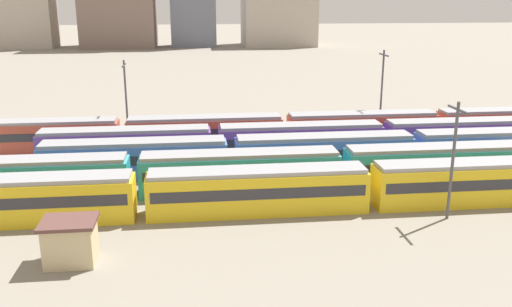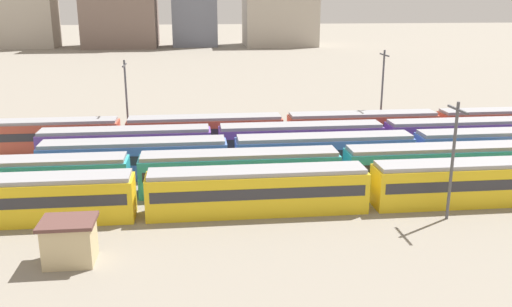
{
  "view_description": "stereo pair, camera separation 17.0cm",
  "coord_description": "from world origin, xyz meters",
  "px_view_note": "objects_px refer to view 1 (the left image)",
  "views": [
    {
      "loc": [
        8.78,
        -42.15,
        17.24
      ],
      "look_at": [
        14.83,
        10.4,
        2.04
      ],
      "focal_mm": 38.67,
      "sensor_mm": 36.0,
      "label": 1
    },
    {
      "loc": [
        8.95,
        -42.17,
        17.24
      ],
      "look_at": [
        14.83,
        10.4,
        2.04
      ],
      "focal_mm": 38.67,
      "sensor_mm": 36.0,
      "label": 2
    }
  ],
  "objects_px": {
    "train_track_0": "(477,182)",
    "signal_hut": "(70,241)",
    "catenary_pole_1": "(126,98)",
    "train_track_4": "(285,129)",
    "catenary_pole_3": "(382,89)",
    "train_track_1": "(240,171)",
    "catenary_pole_0": "(453,155)",
    "train_track_2": "(324,153)"
  },
  "relations": [
    {
      "from": "catenary_pole_0",
      "to": "train_track_4",
      "type": "bearing_deg",
      "value": 111.19
    },
    {
      "from": "train_track_1",
      "to": "train_track_2",
      "type": "distance_m",
      "value": 10.4
    },
    {
      "from": "train_track_2",
      "to": "train_track_1",
      "type": "bearing_deg",
      "value": -150.0
    },
    {
      "from": "train_track_4",
      "to": "catenary_pole_0",
      "type": "bearing_deg",
      "value": -68.81
    },
    {
      "from": "train_track_4",
      "to": "catenary_pole_1",
      "type": "height_order",
      "value": "catenary_pole_1"
    },
    {
      "from": "catenary_pole_3",
      "to": "train_track_4",
      "type": "bearing_deg",
      "value": -167.14
    },
    {
      "from": "train_track_0",
      "to": "train_track_2",
      "type": "relative_size",
      "value": 1.68
    },
    {
      "from": "signal_hut",
      "to": "catenary_pole_0",
      "type": "bearing_deg",
      "value": 8.72
    },
    {
      "from": "train_track_2",
      "to": "catenary_pole_3",
      "type": "xyz_separation_m",
      "value": [
        10.34,
        13.29,
        4.08
      ]
    },
    {
      "from": "train_track_2",
      "to": "catenary_pole_1",
      "type": "xyz_separation_m",
      "value": [
        -20.99,
        13.69,
        3.63
      ]
    },
    {
      "from": "train_track_2",
      "to": "catenary_pole_3",
      "type": "relative_size",
      "value": 5.14
    },
    {
      "from": "train_track_0",
      "to": "catenary_pole_3",
      "type": "height_order",
      "value": "catenary_pole_3"
    },
    {
      "from": "train_track_4",
      "to": "catenary_pole_3",
      "type": "xyz_separation_m",
      "value": [
        12.66,
        2.89,
        4.08
      ]
    },
    {
      "from": "train_track_4",
      "to": "catenary_pole_3",
      "type": "height_order",
      "value": "catenary_pole_3"
    },
    {
      "from": "train_track_0",
      "to": "signal_hut",
      "type": "relative_size",
      "value": 26.0
    },
    {
      "from": "catenary_pole_0",
      "to": "signal_hut",
      "type": "distance_m",
      "value": 28.95
    },
    {
      "from": "train_track_0",
      "to": "catenary_pole_1",
      "type": "bearing_deg",
      "value": 142.92
    },
    {
      "from": "train_track_2",
      "to": "catenary_pole_1",
      "type": "height_order",
      "value": "catenary_pole_1"
    },
    {
      "from": "train_track_1",
      "to": "train_track_4",
      "type": "bearing_deg",
      "value": 66.8
    },
    {
      "from": "train_track_0",
      "to": "signal_hut",
      "type": "xyz_separation_m",
      "value": [
        -32.33,
        -7.44,
        -0.35
      ]
    },
    {
      "from": "catenary_pole_1",
      "to": "train_track_4",
      "type": "bearing_deg",
      "value": -9.99
    },
    {
      "from": "train_track_1",
      "to": "catenary_pole_1",
      "type": "bearing_deg",
      "value": 122.39
    },
    {
      "from": "train_track_2",
      "to": "catenary_pole_1",
      "type": "bearing_deg",
      "value": 146.89
    },
    {
      "from": "catenary_pole_1",
      "to": "catenary_pole_3",
      "type": "bearing_deg",
      "value": -0.73
    },
    {
      "from": "train_track_2",
      "to": "catenary_pole_0",
      "type": "xyz_separation_m",
      "value": [
        6.94,
        -13.48,
        3.39
      ]
    },
    {
      "from": "train_track_2",
      "to": "catenary_pole_0",
      "type": "relative_size",
      "value": 5.86
    },
    {
      "from": "train_track_1",
      "to": "signal_hut",
      "type": "height_order",
      "value": "train_track_1"
    },
    {
      "from": "train_track_1",
      "to": "catenary_pole_1",
      "type": "height_order",
      "value": "catenary_pole_1"
    },
    {
      "from": "train_track_2",
      "to": "catenary_pole_3",
      "type": "height_order",
      "value": "catenary_pole_3"
    },
    {
      "from": "train_track_0",
      "to": "catenary_pole_0",
      "type": "xyz_separation_m",
      "value": [
        -3.95,
        -3.08,
        3.39
      ]
    },
    {
      "from": "catenary_pole_0",
      "to": "catenary_pole_1",
      "type": "xyz_separation_m",
      "value": [
        -27.93,
        27.17,
        0.24
      ]
    },
    {
      "from": "train_track_1",
      "to": "signal_hut",
      "type": "relative_size",
      "value": 15.5
    },
    {
      "from": "train_track_1",
      "to": "catenary_pole_0",
      "type": "xyz_separation_m",
      "value": [
        15.95,
        -8.28,
        3.39
      ]
    },
    {
      "from": "train_track_1",
      "to": "catenary_pole_3",
      "type": "xyz_separation_m",
      "value": [
        19.35,
        18.49,
        4.08
      ]
    },
    {
      "from": "train_track_0",
      "to": "catenary_pole_3",
      "type": "distance_m",
      "value": 24.04
    },
    {
      "from": "catenary_pole_0",
      "to": "catenary_pole_1",
      "type": "relative_size",
      "value": 0.95
    },
    {
      "from": "catenary_pole_3",
      "to": "train_track_1",
      "type": "bearing_deg",
      "value": -136.3
    },
    {
      "from": "train_track_4",
      "to": "catenary_pole_0",
      "type": "relative_size",
      "value": 7.85
    },
    {
      "from": "train_track_0",
      "to": "train_track_1",
      "type": "bearing_deg",
      "value": 165.35
    },
    {
      "from": "train_track_0",
      "to": "train_track_4",
      "type": "xyz_separation_m",
      "value": [
        -13.21,
        20.8,
        0.0
      ]
    },
    {
      "from": "train_track_1",
      "to": "catenary_pole_1",
      "type": "relative_size",
      "value": 5.59
    },
    {
      "from": "train_track_0",
      "to": "catenary_pole_0",
      "type": "bearing_deg",
      "value": -142.03
    }
  ]
}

